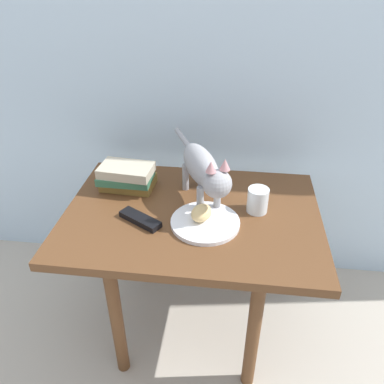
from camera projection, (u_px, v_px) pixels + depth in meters
The scene contains 9 objects.
ground_plane at pixel (192, 322), 1.58m from camera, with size 6.00×6.00×0.00m, color #B2A899.
back_panel at pixel (207, 18), 1.34m from camera, with size 4.00×0.04×2.20m, color silver.
side_table at pixel (192, 230), 1.32m from camera, with size 0.85×0.60×0.56m.
plate at pixel (205, 222), 1.22m from camera, with size 0.22×0.22×0.01m, color white.
bread_roll at pixel (201, 213), 1.20m from camera, with size 0.08×0.06×0.05m, color #E0BC7A.
cat at pixel (204, 169), 1.25m from camera, with size 0.24×0.44×0.23m.
book_stack at pixel (127, 177), 1.38m from camera, with size 0.20×0.15×0.10m.
candle_jar at pixel (258, 201), 1.26m from camera, with size 0.07×0.07×0.08m.
tv_remote at pixel (140, 219), 1.22m from camera, with size 0.15×0.04×0.02m, color black.
Camera 1 is at (0.13, -1.03, 1.31)m, focal length 35.67 mm.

